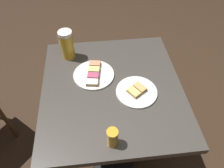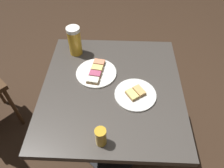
% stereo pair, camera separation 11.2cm
% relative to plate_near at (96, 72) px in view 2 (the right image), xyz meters
% --- Properties ---
extents(ground_plane, '(6.00, 6.00, 0.00)m').
position_rel_plate_near_xyz_m(ground_plane, '(-0.09, 0.09, -0.72)').
color(ground_plane, '#382619').
extents(cafe_table, '(0.75, 0.80, 0.71)m').
position_rel_plate_near_xyz_m(cafe_table, '(-0.09, 0.09, -0.16)').
color(cafe_table, black).
rests_on(cafe_table, ground_plane).
extents(plate_near, '(0.23, 0.23, 0.03)m').
position_rel_plate_near_xyz_m(plate_near, '(0.00, 0.00, 0.00)').
color(plate_near, white).
rests_on(plate_near, cafe_table).
extents(plate_far, '(0.22, 0.22, 0.03)m').
position_rel_plate_near_xyz_m(plate_far, '(-0.22, 0.15, -0.00)').
color(plate_far, white).
rests_on(plate_far, cafe_table).
extents(beer_mug, '(0.10, 0.13, 0.18)m').
position_rel_plate_near_xyz_m(beer_mug, '(0.14, -0.18, 0.08)').
color(beer_mug, gold).
rests_on(beer_mug, cafe_table).
extents(beer_glass_small, '(0.05, 0.05, 0.10)m').
position_rel_plate_near_xyz_m(beer_glass_small, '(-0.06, 0.41, 0.04)').
color(beer_glass_small, gold).
rests_on(beer_glass_small, cafe_table).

